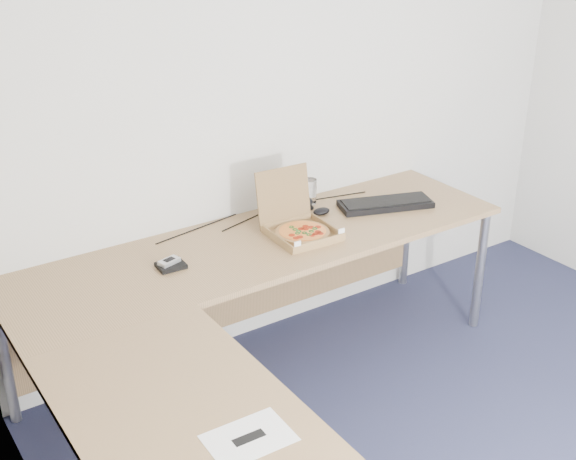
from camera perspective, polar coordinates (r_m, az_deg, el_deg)
desk at (r=3.10m, az=-2.62°, el=-5.59°), size 2.50×2.20×0.73m
pizza_box at (r=3.60m, az=0.95°, el=0.09°), size 0.29×0.34×0.30m
drinking_glass at (r=3.96m, az=1.65°, el=2.98°), size 0.08×0.08×0.13m
keyboard at (r=3.97m, az=7.47°, el=1.98°), size 0.52×0.32×0.03m
mouse at (r=3.84m, az=2.57°, el=1.44°), size 0.11×0.09×0.03m
wallet at (r=3.35m, az=-8.95°, el=-2.70°), size 0.12×0.10×0.02m
phone at (r=3.34m, az=-9.08°, el=-2.39°), size 0.10×0.07×0.02m
paper_sheet at (r=2.38m, az=-3.01°, el=-15.61°), size 0.27×0.19×0.00m
dome_speaker at (r=3.91m, az=1.38°, el=2.17°), size 0.08×0.08×0.07m
cable_bundle at (r=3.84m, az=-2.17°, el=1.22°), size 0.60×0.12×0.01m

